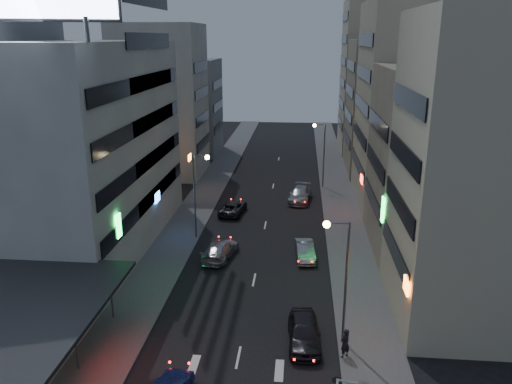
# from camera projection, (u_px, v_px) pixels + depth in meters

# --- Properties ---
(sidewalk_left) EXTENTS (4.00, 120.00, 0.12)m
(sidewalk_left) POSITION_uv_depth(u_px,v_px,m) (196.00, 209.00, 55.18)
(sidewalk_left) COLOR #4C4C4F
(sidewalk_left) RESTS_ON ground
(sidewalk_right) EXTENTS (4.00, 120.00, 0.12)m
(sidewalk_right) POSITION_uv_depth(u_px,v_px,m) (342.00, 214.00, 53.79)
(sidewalk_right) COLOR #4C4C4F
(sidewalk_right) RESTS_ON ground
(white_building) EXTENTS (14.00, 24.00, 18.00)m
(white_building) POSITION_uv_depth(u_px,v_px,m) (68.00, 148.00, 43.80)
(white_building) COLOR beige
(white_building) RESTS_ON ground
(shophouse_near) EXTENTS (10.00, 11.00, 20.00)m
(shophouse_near) POSITION_uv_depth(u_px,v_px,m) (483.00, 174.00, 31.69)
(shophouse_near) COLOR #AFA889
(shophouse_near) RESTS_ON ground
(shophouse_mid) EXTENTS (11.00, 12.00, 16.00)m
(shophouse_mid) POSITION_uv_depth(u_px,v_px,m) (441.00, 161.00, 43.17)
(shophouse_mid) COLOR tan
(shophouse_mid) RESTS_ON ground
(shophouse_far) EXTENTS (10.00, 14.00, 22.00)m
(shophouse_far) POSITION_uv_depth(u_px,v_px,m) (408.00, 107.00, 54.68)
(shophouse_far) COLOR #AFA889
(shophouse_far) RESTS_ON ground
(far_left_a) EXTENTS (11.00, 10.00, 20.00)m
(far_left_a) POSITION_uv_depth(u_px,v_px,m) (161.00, 101.00, 67.14)
(far_left_a) COLOR beige
(far_left_a) RESTS_ON ground
(far_left_b) EXTENTS (12.00, 10.00, 15.00)m
(far_left_b) POSITION_uv_depth(u_px,v_px,m) (181.00, 107.00, 80.28)
(far_left_b) COLOR gray
(far_left_b) RESTS_ON ground
(far_right_a) EXTENTS (11.00, 12.00, 18.00)m
(far_right_a) POSITION_uv_depth(u_px,v_px,m) (389.00, 107.00, 69.50)
(far_right_a) COLOR tan
(far_right_a) RESTS_ON ground
(far_right_b) EXTENTS (12.00, 12.00, 24.00)m
(far_right_b) POSITION_uv_depth(u_px,v_px,m) (380.00, 77.00, 81.87)
(far_right_b) COLOR #AFA889
(far_right_b) RESTS_ON ground
(street_lamp_right_near) EXTENTS (1.60, 0.44, 8.02)m
(street_lamp_right_near) POSITION_uv_depth(u_px,v_px,m) (340.00, 265.00, 29.58)
(street_lamp_right_near) COLOR #595B60
(street_lamp_right_near) RESTS_ON sidewalk_right
(street_lamp_left) EXTENTS (1.60, 0.44, 8.02)m
(street_lamp_left) POSITION_uv_depth(u_px,v_px,m) (198.00, 184.00, 45.82)
(street_lamp_left) COLOR #595B60
(street_lamp_left) RESTS_ON sidewalk_left
(street_lamp_right_far) EXTENTS (1.60, 0.44, 8.02)m
(street_lamp_right_far) POSITION_uv_depth(u_px,v_px,m) (321.00, 146.00, 61.90)
(street_lamp_right_far) COLOR #595B60
(street_lamp_right_far) RESTS_ON sidewalk_right
(parked_car_right_near) EXTENTS (2.18, 4.93, 1.65)m
(parked_car_right_near) POSITION_uv_depth(u_px,v_px,m) (304.00, 332.00, 30.92)
(parked_car_right_near) COLOR #242227
(parked_car_right_near) RESTS_ON ground
(parked_car_right_mid) EXTENTS (1.92, 4.41, 1.41)m
(parked_car_right_mid) POSITION_uv_depth(u_px,v_px,m) (305.00, 251.00, 42.93)
(parked_car_right_mid) COLOR #9A9CA2
(parked_car_right_mid) RESTS_ON ground
(parked_car_left) EXTENTS (2.89, 5.22, 1.38)m
(parked_car_left) POSITION_uv_depth(u_px,v_px,m) (233.00, 207.00, 53.87)
(parked_car_left) COLOR #29292F
(parked_car_left) RESTS_ON ground
(parked_car_right_far) EXTENTS (2.93, 5.76, 1.60)m
(parked_car_right_far) POSITION_uv_depth(u_px,v_px,m) (300.00, 195.00, 57.88)
(parked_car_right_far) COLOR gray
(parked_car_right_far) RESTS_ON ground
(road_car_silver) EXTENTS (3.00, 5.51, 1.51)m
(road_car_silver) POSITION_uv_depth(u_px,v_px,m) (220.00, 250.00, 43.02)
(road_car_silver) COLOR #AAADB3
(road_car_silver) RESTS_ON ground
(person) EXTENTS (0.80, 0.78, 1.86)m
(person) POSITION_uv_depth(u_px,v_px,m) (345.00, 343.00, 29.39)
(person) COLOR black
(person) RESTS_ON sidewalk_right
(scooter_silver_b) EXTENTS (0.80, 1.83, 1.08)m
(scooter_silver_b) POSITION_uv_depth(u_px,v_px,m) (359.00, 373.00, 27.35)
(scooter_silver_b) COLOR #9FA0A7
(scooter_silver_b) RESTS_ON sidewalk_right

